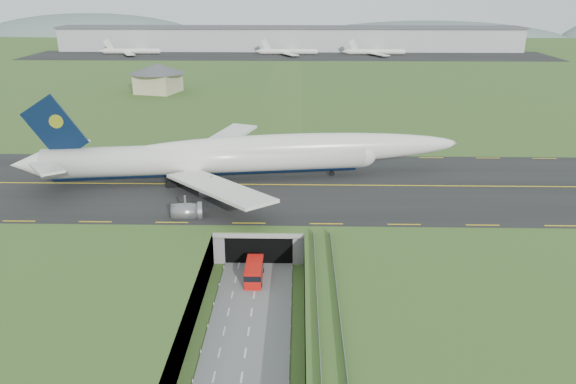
{
  "coord_description": "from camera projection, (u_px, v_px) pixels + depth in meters",
  "views": [
    {
      "loc": [
        7.11,
        -80.95,
        46.49
      ],
      "look_at": [
        4.91,
        20.0,
        9.28
      ],
      "focal_mm": 35.0,
      "sensor_mm": 36.0,
      "label": 1
    }
  ],
  "objects": [
    {
      "name": "service_building",
      "position": [
        158.0,
        75.0,
        223.27
      ],
      "size": [
        26.31,
        26.31,
        11.69
      ],
      "rotation": [
        0.0,
        0.0,
        -0.27
      ],
      "color": "tan",
      "rests_on": "ground"
    },
    {
      "name": "taxiway",
      "position": [
        267.0,
        185.0,
        121.01
      ],
      "size": [
        800.0,
        44.0,
        0.18
      ],
      "primitive_type": "cube",
      "color": "black",
      "rests_on": "airfield_deck"
    },
    {
      "name": "ground",
      "position": [
        256.0,
        287.0,
        92.16
      ],
      "size": [
        900.0,
        900.0,
        0.0
      ],
      "primitive_type": "plane",
      "color": "#325120",
      "rests_on": "ground"
    },
    {
      "name": "airfield_deck",
      "position": [
        255.0,
        270.0,
        91.12
      ],
      "size": [
        800.0,
        800.0,
        6.0
      ],
      "primitive_type": "cube",
      "color": "gray",
      "rests_on": "ground"
    },
    {
      "name": "cargo_terminal",
      "position": [
        290.0,
        38.0,
        368.21
      ],
      "size": [
        320.0,
        67.0,
        15.6
      ],
      "color": "#B2B2B2",
      "rests_on": "ground"
    },
    {
      "name": "shuttle_tram",
      "position": [
        254.0,
        272.0,
        93.53
      ],
      "size": [
        2.93,
        7.49,
        3.05
      ],
      "rotation": [
        0.0,
        0.0,
        0.01
      ],
      "color": "red",
      "rests_on": "ground"
    },
    {
      "name": "jumbo_jet",
      "position": [
        240.0,
        156.0,
        122.47
      ],
      "size": [
        97.28,
        61.62,
        20.59
      ],
      "rotation": [
        0.0,
        0.0,
        0.14
      ],
      "color": "silver",
      "rests_on": "ground"
    },
    {
      "name": "tunnel_portal",
      "position": [
        262.0,
        227.0,
        106.68
      ],
      "size": [
        17.0,
        22.3,
        6.0
      ],
      "color": "gray",
      "rests_on": "ground"
    },
    {
      "name": "guideway",
      "position": [
        329.0,
        326.0,
        72.16
      ],
      "size": [
        3.0,
        53.0,
        7.05
      ],
      "color": "#A8A8A3",
      "rests_on": "ground"
    },
    {
      "name": "distant_hills",
      "position": [
        365.0,
        46.0,
        495.6
      ],
      "size": [
        700.0,
        91.0,
        60.0
      ],
      "color": "#556662",
      "rests_on": "ground"
    },
    {
      "name": "trench_road",
      "position": [
        252.0,
        311.0,
        85.09
      ],
      "size": [
        12.0,
        75.0,
        0.2
      ],
      "primitive_type": "cube",
      "color": "slate",
      "rests_on": "ground"
    }
  ]
}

